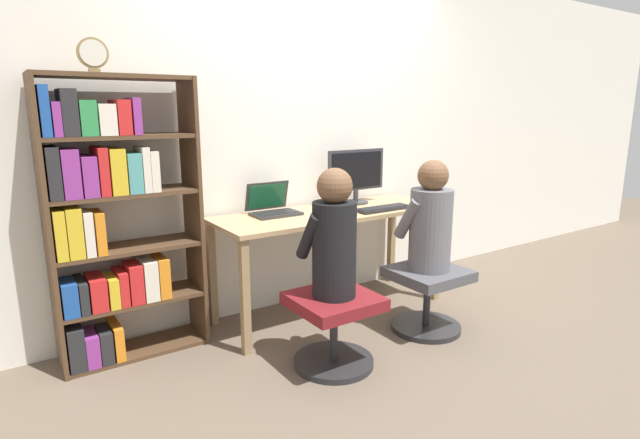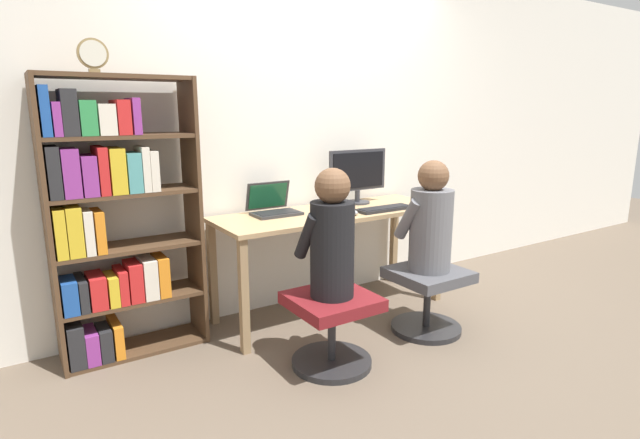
# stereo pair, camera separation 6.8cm
# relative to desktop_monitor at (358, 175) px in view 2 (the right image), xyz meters

# --- Properties ---
(ground_plane) EXTENTS (14.00, 14.00, 0.00)m
(ground_plane) POSITION_rel_desktop_monitor_xyz_m (-0.33, -0.45, -0.98)
(ground_plane) COLOR brown
(wall_back) EXTENTS (10.00, 0.05, 2.60)m
(wall_back) POSITION_rel_desktop_monitor_xyz_m (-0.33, 0.22, 0.32)
(wall_back) COLOR white
(wall_back) RESTS_ON ground_plane
(desk) EXTENTS (1.72, 0.60, 0.76)m
(desk) POSITION_rel_desktop_monitor_xyz_m (-0.33, -0.15, -0.31)
(desk) COLOR tan
(desk) RESTS_ON ground_plane
(desktop_monitor) EXTENTS (0.52, 0.19, 0.41)m
(desktop_monitor) POSITION_rel_desktop_monitor_xyz_m (0.00, 0.00, 0.00)
(desktop_monitor) COLOR #333338
(desktop_monitor) RESTS_ON desk
(laptop) EXTENTS (0.33, 0.26, 0.22)m
(laptop) POSITION_rel_desktop_monitor_xyz_m (-0.74, -0.01, -0.17)
(laptop) COLOR #2D2D30
(laptop) RESTS_ON desk
(keyboard) EXTENTS (0.44, 0.13, 0.03)m
(keyboard) POSITION_rel_desktop_monitor_xyz_m (-0.00, -0.33, -0.21)
(keyboard) COLOR #232326
(keyboard) RESTS_ON desk
(computer_mouse_by_keyboard) EXTENTS (0.06, 0.09, 0.04)m
(computer_mouse_by_keyboard) POSITION_rel_desktop_monitor_xyz_m (-0.30, -0.34, -0.20)
(computer_mouse_by_keyboard) COLOR #99999E
(computer_mouse_by_keyboard) RESTS_ON desk
(office_chair_left) EXTENTS (0.47, 0.47, 0.43)m
(office_chair_left) POSITION_rel_desktop_monitor_xyz_m (0.02, -0.77, -0.72)
(office_chair_left) COLOR #262628
(office_chair_left) RESTS_ON ground_plane
(office_chair_right) EXTENTS (0.47, 0.47, 0.43)m
(office_chair_right) POSITION_rel_desktop_monitor_xyz_m (-0.79, -0.81, -0.72)
(office_chair_right) COLOR #262628
(office_chair_right) RESTS_ON ground_plane
(person_at_monitor) EXTENTS (0.34, 0.33, 0.73)m
(person_at_monitor) POSITION_rel_desktop_monitor_xyz_m (0.02, -0.77, -0.22)
(person_at_monitor) COLOR slate
(person_at_monitor) RESTS_ON office_chair_left
(person_at_laptop) EXTENTS (0.31, 0.31, 0.74)m
(person_at_laptop) POSITION_rel_desktop_monitor_xyz_m (-0.79, -0.81, -0.21)
(person_at_laptop) COLOR black
(person_at_laptop) RESTS_ON office_chair_right
(bookshelf) EXTENTS (0.85, 0.31, 1.67)m
(bookshelf) POSITION_rel_desktop_monitor_xyz_m (-1.81, -0.02, -0.14)
(bookshelf) COLOR #513823
(bookshelf) RESTS_ON ground_plane
(desk_clock) EXTENTS (0.16, 0.03, 0.18)m
(desk_clock) POSITION_rel_desktop_monitor_xyz_m (-1.82, -0.09, 0.78)
(desk_clock) COLOR olive
(desk_clock) RESTS_ON bookshelf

